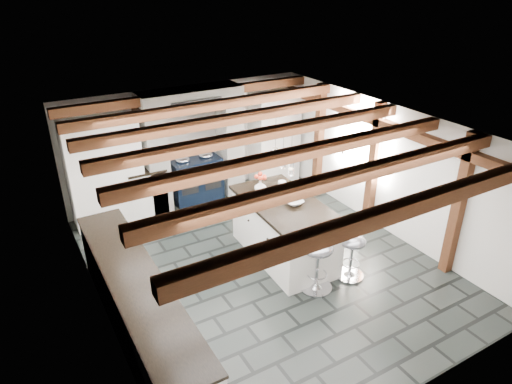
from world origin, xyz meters
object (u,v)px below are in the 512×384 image
kitchen_island (284,229)px  bar_stool_near (352,248)px  range_cooker (196,179)px  bar_stool_far (317,257)px

kitchen_island → bar_stool_near: 1.15m
range_cooker → bar_stool_far: 3.63m
kitchen_island → bar_stool_far: (-0.07, -0.97, 0.05)m
bar_stool_near → bar_stool_far: bearing=-161.6°
kitchen_island → bar_stool_near: size_ratio=2.51×
bar_stool_near → bar_stool_far: bar_stool_far is taller
range_cooker → kitchen_island: 2.68m
kitchen_island → bar_stool_near: bearing=-57.3°
bar_stool_near → range_cooker: bearing=125.8°
kitchen_island → bar_stool_far: bearing=-91.3°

